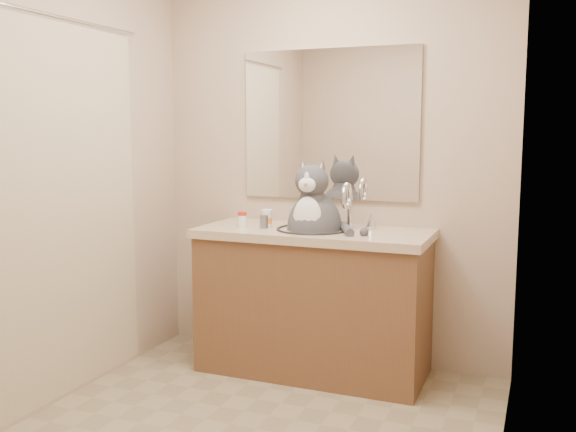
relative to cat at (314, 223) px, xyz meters
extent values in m
cube|color=tan|center=(-0.01, 0.31, 0.31)|extent=(2.20, 0.01, 2.40)
cube|color=tan|center=(-0.01, -2.20, 0.31)|extent=(2.20, 0.01, 2.40)
cube|color=tan|center=(-1.11, -0.94, 0.31)|extent=(0.01, 2.50, 2.40)
cube|color=tan|center=(1.10, -0.94, 0.31)|extent=(0.01, 2.50, 2.40)
cube|color=brown|center=(-0.01, 0.02, -0.49)|extent=(1.30, 0.55, 0.80)
cube|color=beige|center=(-0.01, 0.02, -0.07)|extent=(1.34, 0.59, 0.05)
torus|color=black|center=(-0.01, 0.00, -0.04)|extent=(0.42, 0.42, 0.02)
ellipsoid|color=white|center=(-0.01, 0.00, -0.12)|extent=(0.40, 0.40, 0.15)
cylinder|color=silver|center=(0.16, 0.17, 0.06)|extent=(0.03, 0.03, 0.18)
torus|color=silver|center=(0.16, 0.11, 0.15)|extent=(0.03, 0.16, 0.16)
cone|color=silver|center=(0.29, 0.17, 0.01)|extent=(0.06, 0.06, 0.08)
cube|color=white|center=(-0.01, 0.29, 0.56)|extent=(1.10, 0.02, 0.90)
cube|color=beige|center=(-1.06, -0.84, 0.11)|extent=(0.01, 1.20, 1.90)
cylinder|color=silver|center=(-1.06, -0.84, 1.08)|extent=(0.02, 1.30, 0.02)
ellipsoid|color=#414146|center=(0.00, 0.02, -0.04)|extent=(0.32, 0.35, 0.42)
ellipsoid|color=silver|center=(0.00, -0.10, 0.03)|extent=(0.17, 0.10, 0.27)
ellipsoid|color=#414146|center=(0.00, -0.03, 0.24)|extent=(0.19, 0.17, 0.18)
ellipsoid|color=silver|center=(0.00, -0.11, 0.23)|extent=(0.10, 0.05, 0.08)
sphere|color=#D88C8C|center=(0.00, -0.14, 0.23)|extent=(0.02, 0.02, 0.02)
cone|color=#414146|center=(-0.06, -0.02, 0.33)|extent=(0.08, 0.07, 0.09)
cone|color=#414146|center=(0.05, -0.02, 0.33)|extent=(0.08, 0.07, 0.09)
cylinder|color=#414146|center=(0.20, -0.03, -0.02)|extent=(0.16, 0.28, 0.05)
cylinder|color=white|center=(-0.43, -0.06, -0.01)|extent=(0.06, 0.06, 0.07)
cylinder|color=red|center=(-0.43, -0.06, 0.04)|extent=(0.06, 0.06, 0.02)
cylinder|color=white|center=(-0.29, -0.02, 0.00)|extent=(0.07, 0.07, 0.09)
cylinder|color=orange|center=(-0.29, -0.02, 0.00)|extent=(0.07, 0.07, 0.03)
cylinder|color=white|center=(-0.29, -0.02, 0.05)|extent=(0.07, 0.07, 0.02)
cylinder|color=slate|center=(-0.29, -0.05, 0.00)|extent=(0.06, 0.06, 0.08)
camera|label=1|loc=(1.22, -3.42, 0.52)|focal=40.00mm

